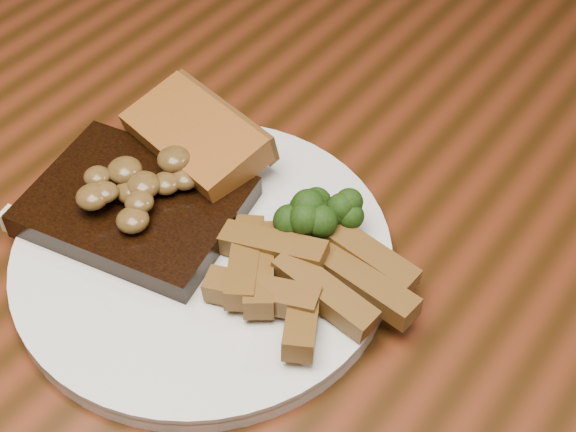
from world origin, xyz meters
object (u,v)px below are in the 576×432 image
object	(u,v)px
steak	(136,207)
potato_wedges	(303,273)
chair_far	(532,89)
garlic_bread	(198,156)
plate	(203,257)
dining_table	(284,301)

from	to	relation	value
steak	potato_wedges	distance (m)	0.14
chair_far	potato_wedges	bearing A→B (deg)	108.27
chair_far	garlic_bread	xyz separation A→B (m)	(-0.06, -0.64, 0.32)
chair_far	steak	xyz separation A→B (m)	(-0.06, -0.71, 0.32)
steak	garlic_bread	size ratio (longest dim) A/B	1.36
chair_far	plate	xyz separation A→B (m)	(0.00, -0.70, 0.30)
steak	chair_far	bearing A→B (deg)	73.66
steak	potato_wedges	world-z (taller)	potato_wedges
plate	steak	bearing A→B (deg)	-176.59
dining_table	potato_wedges	size ratio (longest dim) A/B	15.80
dining_table	chair_far	size ratio (longest dim) A/B	1.91
plate	steak	size ratio (longest dim) A/B	1.82
dining_table	chair_far	distance (m)	0.68
dining_table	garlic_bread	xyz separation A→B (m)	(-0.09, 0.00, 0.12)
plate	steak	world-z (taller)	steak
dining_table	steak	world-z (taller)	steak
dining_table	steak	distance (m)	0.16
dining_table	chair_far	bearing A→B (deg)	92.64
chair_far	garlic_bread	distance (m)	0.72
garlic_bread	potato_wedges	world-z (taller)	same
plate	chair_far	bearing A→B (deg)	90.19
dining_table	chair_far	xyz separation A→B (m)	(-0.03, 0.64, -0.20)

